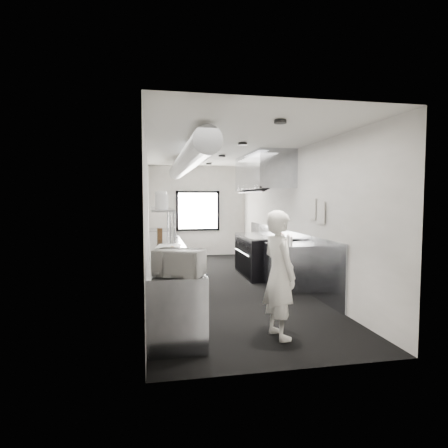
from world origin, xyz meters
name	(u,v)px	position (x,y,z in m)	size (l,w,h in m)	color
floor	(221,284)	(0.00, 0.00, 0.00)	(3.00, 8.00, 0.01)	black
ceiling	(221,149)	(0.00, 0.00, 2.80)	(3.00, 8.00, 0.01)	silver
wall_back	(198,211)	(0.00, 4.00, 1.40)	(3.00, 0.02, 2.80)	silver
wall_front	(293,237)	(0.00, -4.00, 1.40)	(3.00, 0.02, 2.80)	silver
wall_left	(148,218)	(-1.50, 0.00, 1.40)	(0.02, 8.00, 2.80)	silver
wall_right	(290,217)	(1.50, 0.00, 1.40)	(0.02, 8.00, 2.80)	silver
wall_cladding	(284,254)	(1.48, 0.30, 0.55)	(0.03, 5.50, 1.10)	gray
hvac_duct	(185,163)	(-0.70, 0.40, 2.55)	(0.40, 0.40, 6.40)	gray
service_window	(198,211)	(0.00, 3.96, 1.40)	(1.36, 0.05, 1.25)	white
exhaust_hood	(263,172)	(1.10, 0.70, 2.39)	(0.81, 2.20, 0.88)	gray
prep_counter	(167,269)	(-1.15, -0.50, 0.45)	(0.70, 6.00, 0.90)	gray
pass_shelf	(162,210)	(-1.19, 1.00, 1.54)	(0.45, 3.00, 0.68)	gray
range	(260,255)	(1.04, 0.70, 0.47)	(0.88, 1.60, 0.94)	black
bottle_station	(286,267)	(1.15, -0.70, 0.45)	(0.65, 0.80, 0.90)	gray
far_work_table	(162,245)	(-1.15, 3.20, 0.45)	(0.70, 1.20, 0.90)	gray
notice_sheet_a	(312,209)	(1.47, -1.20, 1.60)	(0.02, 0.28, 0.38)	beige
notice_sheet_b	(321,212)	(1.47, -1.55, 1.55)	(0.02, 0.28, 0.38)	beige
line_cook	(279,274)	(0.18, -3.07, 0.82)	(0.60, 0.39, 1.65)	white
microwave	(179,263)	(-1.12, -3.29, 1.05)	(0.51, 0.39, 0.31)	silver
deli_tub_a	(160,260)	(-1.32, -2.43, 0.95)	(0.14, 0.14, 0.10)	#A4B0A2
deli_tub_b	(160,259)	(-1.31, -2.34, 0.95)	(0.14, 0.14, 0.10)	#A4B0A2
newspaper	(179,254)	(-0.99, -1.59, 0.90)	(0.31, 0.39, 0.01)	silver
small_plate	(172,252)	(-1.09, -1.37, 0.91)	(0.16, 0.16, 0.01)	white
pastry	(172,249)	(-1.09, -1.37, 0.96)	(0.09, 0.09, 0.09)	tan
cutting_board	(169,246)	(-1.12, -0.65, 0.91)	(0.41, 0.55, 0.02)	white
knife_block	(160,234)	(-1.25, 0.62, 1.02)	(0.10, 0.22, 0.24)	#4F351B
plate_stack_a	(162,202)	(-1.20, 0.36, 1.72)	(0.26, 0.26, 0.31)	white
plate_stack_b	(163,202)	(-1.17, 0.85, 1.71)	(0.22, 0.22, 0.28)	white
plate_stack_c	(161,200)	(-1.21, 1.15, 1.76)	(0.27, 0.27, 0.38)	white
plate_stack_d	(160,201)	(-1.22, 1.67, 1.74)	(0.22, 0.22, 0.33)	white
squeeze_bottle_a	(291,242)	(1.13, -1.04, 0.99)	(0.06, 0.06, 0.17)	white
squeeze_bottle_b	(288,240)	(1.13, -0.87, 1.00)	(0.06, 0.06, 0.19)	white
squeeze_bottle_c	(283,240)	(1.09, -0.72, 0.99)	(0.06, 0.06, 0.18)	white
squeeze_bottle_d	(282,239)	(1.10, -0.60, 1.00)	(0.06, 0.06, 0.19)	white
squeeze_bottle_e	(276,238)	(1.07, -0.37, 0.99)	(0.06, 0.06, 0.18)	white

